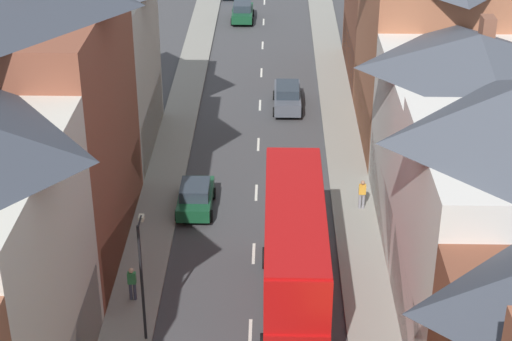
{
  "coord_description": "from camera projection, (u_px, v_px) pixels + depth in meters",
  "views": [
    {
      "loc": [
        0.83,
        -10.32,
        22.35
      ],
      "look_at": [
        0.02,
        28.57,
        2.09
      ],
      "focal_mm": 60.0,
      "sensor_mm": 36.0,
      "label": 1
    }
  ],
  "objects": [
    {
      "name": "pavement_left",
      "position": [
        177.0,
        129.0,
        53.25
      ],
      "size": [
        2.2,
        104.0,
        0.14
      ],
      "primitive_type": "cube",
      "color": "gray",
      "rests_on": "ground"
    },
    {
      "name": "pavement_right",
      "position": [
        341.0,
        130.0,
        53.06
      ],
      "size": [
        2.2,
        104.0,
        0.14
      ],
      "primitive_type": "cube",
      "color": "gray",
      "rests_on": "ground"
    },
    {
      "name": "centre_line_dashes",
      "position": [
        258.0,
        144.0,
        51.41
      ],
      "size": [
        0.14,
        97.8,
        0.01
      ],
      "color": "silver",
      "rests_on": "ground"
    },
    {
      "name": "terrace_row_right",
      "position": [
        508.0,
        189.0,
        33.72
      ],
      "size": [
        8.0,
        66.22,
        13.98
      ],
      "color": "#ADB2B7",
      "rests_on": "ground"
    },
    {
      "name": "double_decker_bus_lead",
      "position": [
        294.0,
        256.0,
        35.49
      ],
      "size": [
        2.74,
        10.8,
        5.3
      ],
      "color": "#B70F0F",
      "rests_on": "ground"
    },
    {
      "name": "car_near_blue",
      "position": [
        287.0,
        96.0,
        55.89
      ],
      "size": [
        1.9,
        4.56,
        1.71
      ],
      "color": "#4C515B",
      "rests_on": "ground"
    },
    {
      "name": "car_parked_left_a",
      "position": [
        243.0,
        12.0,
        72.57
      ],
      "size": [
        1.9,
        4.12,
        1.63
      ],
      "color": "#144728",
      "rests_on": "ground"
    },
    {
      "name": "car_parked_right_a",
      "position": [
        196.0,
        197.0,
        44.09
      ],
      "size": [
        1.9,
        3.82,
        1.58
      ],
      "color": "#144728",
      "rests_on": "ground"
    },
    {
      "name": "pedestrian_mid_right",
      "position": [
        132.0,
        282.0,
        36.89
      ],
      "size": [
        0.36,
        0.22,
        1.61
      ],
      "color": "#3D4256",
      "rests_on": "pavement_left"
    },
    {
      "name": "pedestrian_far_left",
      "position": [
        362.0,
        193.0,
        43.94
      ],
      "size": [
        0.36,
        0.22,
        1.61
      ],
      "color": "gray",
      "rests_on": "pavement_right"
    },
    {
      "name": "street_lamp",
      "position": [
        142.0,
        273.0,
        33.62
      ],
      "size": [
        0.2,
        1.12,
        5.5
      ],
      "color": "black",
      "rests_on": "ground"
    }
  ]
}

